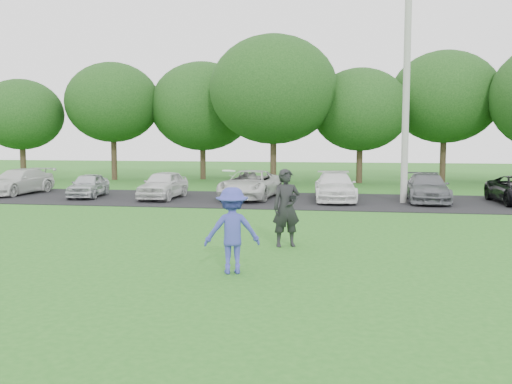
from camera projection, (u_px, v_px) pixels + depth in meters
ground at (229, 269)px, 12.03m from camera, size 100.00×100.00×0.00m
parking_lot at (292, 200)px, 24.79m from camera, size 32.00×6.50×0.03m
utility_pole at (407, 73)px, 23.21m from camera, size 0.28×0.28×10.73m
frisbee_player at (232, 230)px, 11.62m from camera, size 1.28×0.95×2.13m
camera_bystander at (286, 208)px, 14.42m from camera, size 0.85×0.71×1.98m
parked_cars at (306, 186)px, 24.74m from camera, size 28.49×4.79×1.25m
tree_row at (335, 100)px, 33.64m from camera, size 42.39×9.85×8.64m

